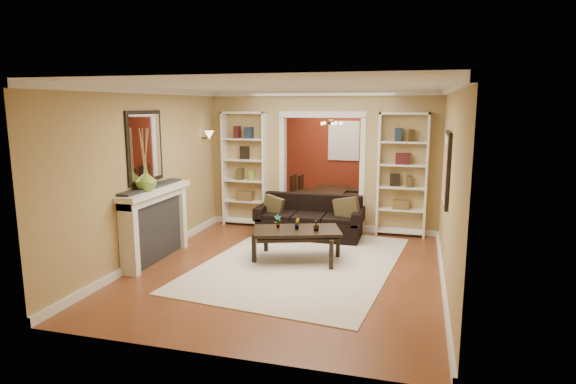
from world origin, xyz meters
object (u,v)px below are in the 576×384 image
(coffee_table, at_px, (297,245))
(fireplace, at_px, (157,225))
(sofa, at_px, (310,217))
(dining_table, at_px, (330,201))
(bookshelf_right, at_px, (402,175))
(bookshelf_left, at_px, (245,169))

(coffee_table, relative_size, fireplace, 0.79)
(sofa, relative_size, dining_table, 1.36)
(sofa, distance_m, bookshelf_right, 1.88)
(bookshelf_right, bearing_deg, sofa, -160.30)
(bookshelf_right, bearing_deg, bookshelf_left, 180.00)
(coffee_table, height_order, dining_table, dining_table)
(coffee_table, bearing_deg, dining_table, 73.65)
(sofa, xyz_separation_m, bookshelf_left, (-1.48, 0.58, 0.77))
(dining_table, bearing_deg, fireplace, 154.73)
(bookshelf_right, distance_m, dining_table, 2.52)
(sofa, height_order, dining_table, sofa)
(sofa, xyz_separation_m, dining_table, (-0.03, 2.25, -0.13))
(bookshelf_left, distance_m, bookshelf_right, 3.10)
(sofa, height_order, bookshelf_right, bookshelf_right)
(sofa, bearing_deg, dining_table, 90.89)
(coffee_table, height_order, bookshelf_right, bookshelf_right)
(coffee_table, distance_m, fireplace, 2.23)
(bookshelf_left, bearing_deg, dining_table, 49.21)
(bookshelf_left, bearing_deg, coffee_table, -50.97)
(sofa, height_order, fireplace, fireplace)
(sofa, bearing_deg, bookshelf_left, 158.60)
(coffee_table, xyz_separation_m, bookshelf_left, (-1.59, 1.96, 0.90))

